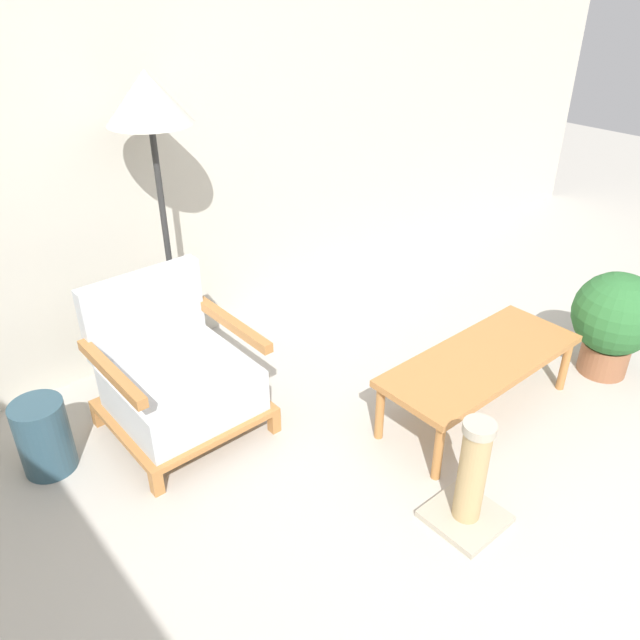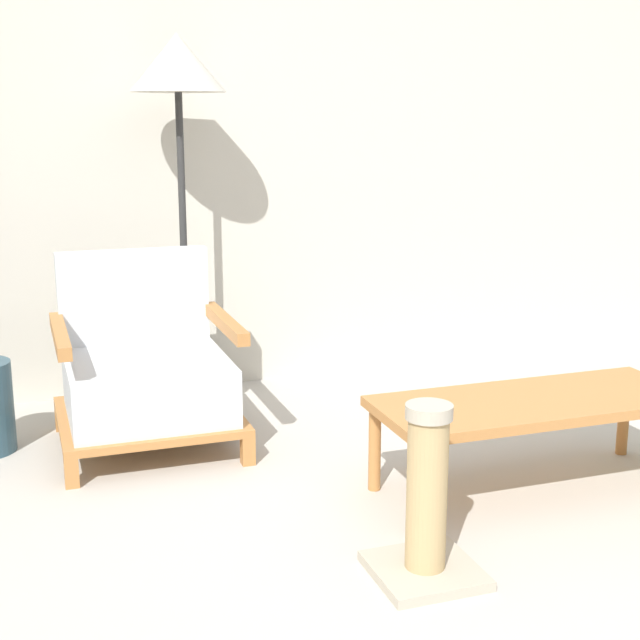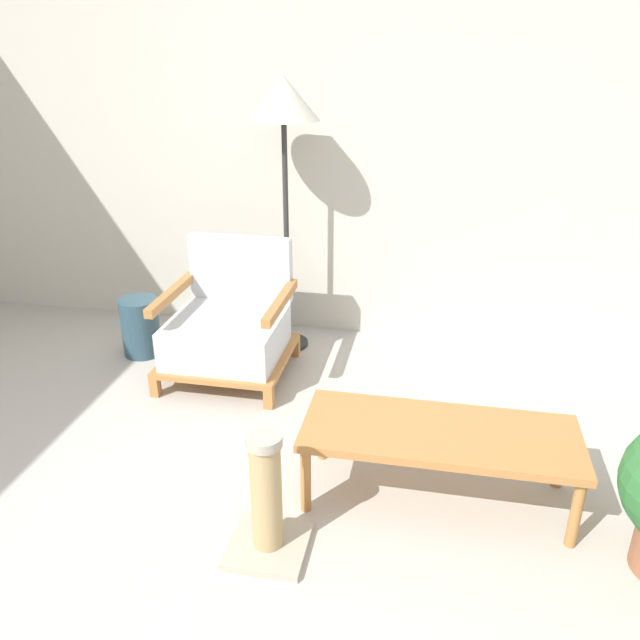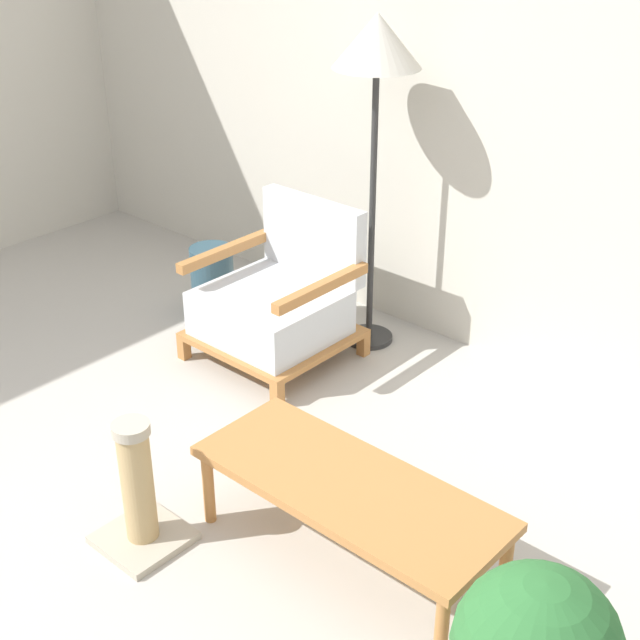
{
  "view_description": "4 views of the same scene",
  "coord_description": "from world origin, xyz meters",
  "views": [
    {
      "loc": [
        -1.7,
        -0.59,
        2.08
      ],
      "look_at": [
        -0.0,
        1.39,
        0.55
      ],
      "focal_mm": 35.0,
      "sensor_mm": 36.0,
      "label": 1
    },
    {
      "loc": [
        -1.07,
        -1.7,
        1.3
      ],
      "look_at": [
        -0.0,
        1.39,
        0.55
      ],
      "focal_mm": 50.0,
      "sensor_mm": 36.0,
      "label": 2
    },
    {
      "loc": [
        0.54,
        -1.35,
        1.79
      ],
      "look_at": [
        -0.0,
        1.39,
        0.55
      ],
      "focal_mm": 35.0,
      "sensor_mm": 36.0,
      "label": 3
    },
    {
      "loc": [
        2.16,
        -1.04,
        2.25
      ],
      "look_at": [
        -0.0,
        1.39,
        0.55
      ],
      "focal_mm": 50.0,
      "sensor_mm": 36.0,
      "label": 4
    }
  ],
  "objects": [
    {
      "name": "scratching_post",
      "position": [
        -0.02,
        0.42,
        0.21
      ],
      "size": [
        0.3,
        0.3,
        0.52
      ],
      "color": "#B2A893",
      "rests_on": "ground_plane"
    },
    {
      "name": "wall_back",
      "position": [
        0.0,
        2.5,
        1.35
      ],
      "size": [
        8.0,
        0.06,
        2.7
      ],
      "color": "beige",
      "rests_on": "ground_plane"
    },
    {
      "name": "armchair",
      "position": [
        -0.61,
        1.76,
        0.29
      ],
      "size": [
        0.7,
        0.68,
        0.76
      ],
      "color": "#B2753D",
      "rests_on": "ground_plane"
    },
    {
      "name": "vase",
      "position": [
        -1.24,
        1.89,
        0.18
      ],
      "size": [
        0.24,
        0.24,
        0.36
      ],
      "primitive_type": "cylinder",
      "color": "#2D4C5B",
      "rests_on": "ground_plane"
    },
    {
      "name": "coffee_table",
      "position": [
        0.61,
        0.85,
        0.3
      ],
      "size": [
        1.13,
        0.45,
        0.34
      ],
      "color": "#B2753D",
      "rests_on": "ground_plane"
    },
    {
      "name": "floor_lamp",
      "position": [
        -0.37,
        2.18,
        1.44
      ],
      "size": [
        0.41,
        0.41,
        1.64
      ],
      "color": "#2D2D2D",
      "rests_on": "ground_plane"
    }
  ]
}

